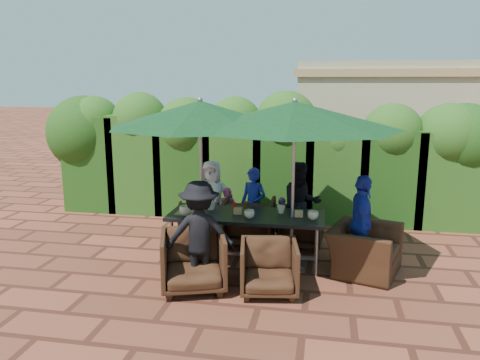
% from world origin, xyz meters
% --- Properties ---
extents(ground, '(80.00, 80.00, 0.00)m').
position_xyz_m(ground, '(0.00, 0.00, 0.00)').
color(ground, brown).
rests_on(ground, ground).
extents(dining_table, '(2.30, 0.90, 0.75)m').
position_xyz_m(dining_table, '(0.16, -0.23, 0.67)').
color(dining_table, black).
rests_on(dining_table, ground).
extents(umbrella_left, '(2.72, 2.72, 2.46)m').
position_xyz_m(umbrella_left, '(-0.52, -0.24, 2.21)').
color(umbrella_left, gray).
rests_on(umbrella_left, ground).
extents(umbrella_right, '(3.00, 3.00, 2.46)m').
position_xyz_m(umbrella_right, '(0.84, -0.28, 2.21)').
color(umbrella_right, gray).
rests_on(umbrella_right, ground).
extents(chair_far_left, '(0.85, 0.82, 0.72)m').
position_xyz_m(chair_far_left, '(-0.80, 0.61, 0.36)').
color(chair_far_left, black).
rests_on(chair_far_left, ground).
extents(chair_far_mid, '(0.84, 0.79, 0.85)m').
position_xyz_m(chair_far_mid, '(0.06, 0.60, 0.42)').
color(chair_far_mid, black).
rests_on(chair_far_mid, ground).
extents(chair_far_right, '(0.74, 0.70, 0.71)m').
position_xyz_m(chair_far_right, '(0.94, 0.63, 0.35)').
color(chair_far_right, black).
rests_on(chair_far_right, ground).
extents(chair_near_left, '(1.02, 0.99, 0.85)m').
position_xyz_m(chair_near_left, '(-0.36, -1.28, 0.42)').
color(chair_near_left, black).
rests_on(chair_near_left, ground).
extents(chair_near_right, '(0.82, 0.79, 0.75)m').
position_xyz_m(chair_near_right, '(0.63, -1.23, 0.37)').
color(chair_near_right, black).
rests_on(chair_near_right, ground).
extents(chair_end_right, '(0.95, 1.18, 0.90)m').
position_xyz_m(chair_end_right, '(1.88, -0.31, 0.45)').
color(chair_end_right, black).
rests_on(chair_end_right, ground).
extents(adult_far_left, '(0.68, 0.41, 1.36)m').
position_xyz_m(adult_far_left, '(-0.62, 0.80, 0.68)').
color(adult_far_left, white).
rests_on(adult_far_left, ground).
extents(adult_far_mid, '(0.55, 0.50, 1.26)m').
position_xyz_m(adult_far_mid, '(0.11, 0.75, 0.63)').
color(adult_far_mid, '#1E2EA5').
rests_on(adult_far_mid, ground).
extents(adult_far_right, '(0.76, 0.60, 1.39)m').
position_xyz_m(adult_far_right, '(0.92, 0.70, 0.70)').
color(adult_far_right, black).
rests_on(adult_far_right, ground).
extents(adult_near_left, '(0.99, 0.62, 1.42)m').
position_xyz_m(adult_near_left, '(-0.30, -1.16, 0.71)').
color(adult_near_left, black).
rests_on(adult_near_left, ground).
extents(adult_end_right, '(0.44, 0.84, 1.40)m').
position_xyz_m(adult_end_right, '(1.82, -0.23, 0.70)').
color(adult_end_right, '#1E2EA5').
rests_on(adult_end_right, ground).
extents(child_left, '(0.33, 0.27, 0.90)m').
position_xyz_m(child_left, '(-0.34, 0.75, 0.45)').
color(child_left, '#C64685').
rests_on(child_left, ground).
extents(child_right, '(0.28, 0.23, 0.76)m').
position_xyz_m(child_right, '(0.60, 0.82, 0.38)').
color(child_right, '#82479A').
rests_on(child_right, ground).
extents(pedestrian_a, '(1.51, 1.36, 1.61)m').
position_xyz_m(pedestrian_a, '(1.36, 4.11, 0.81)').
color(pedestrian_a, '#278123').
rests_on(pedestrian_a, ground).
extents(pedestrian_b, '(0.93, 0.58, 1.91)m').
position_xyz_m(pedestrian_b, '(2.41, 4.47, 0.95)').
color(pedestrian_b, '#C64685').
rests_on(pedestrian_b, ground).
extents(pedestrian_c, '(1.07, 1.07, 1.62)m').
position_xyz_m(pedestrian_c, '(3.19, 4.33, 0.81)').
color(pedestrian_c, gray).
rests_on(pedestrian_c, ground).
extents(cup_a, '(0.17, 0.17, 0.14)m').
position_xyz_m(cup_a, '(-0.72, -0.44, 0.82)').
color(cup_a, beige).
rests_on(cup_a, dining_table).
extents(cup_b, '(0.15, 0.15, 0.14)m').
position_xyz_m(cup_b, '(-0.41, -0.09, 0.82)').
color(cup_b, beige).
rests_on(cup_b, dining_table).
extents(cup_c, '(0.15, 0.15, 0.12)m').
position_xyz_m(cup_c, '(0.24, -0.43, 0.81)').
color(cup_c, beige).
rests_on(cup_c, dining_table).
extents(cup_d, '(0.12, 0.12, 0.12)m').
position_xyz_m(cup_d, '(0.66, -0.09, 0.81)').
color(cup_d, beige).
rests_on(cup_d, dining_table).
extents(cup_e, '(0.16, 0.16, 0.12)m').
position_xyz_m(cup_e, '(1.14, -0.34, 0.81)').
color(cup_e, beige).
rests_on(cup_e, dining_table).
extents(ketchup_bottle, '(0.04, 0.04, 0.17)m').
position_xyz_m(ketchup_bottle, '(-0.02, -0.24, 0.83)').
color(ketchup_bottle, '#B20C0A').
rests_on(ketchup_bottle, dining_table).
extents(sauce_bottle, '(0.04, 0.04, 0.17)m').
position_xyz_m(sauce_bottle, '(0.13, -0.14, 0.83)').
color(sauce_bottle, '#4C230C').
rests_on(sauce_bottle, dining_table).
extents(serving_tray, '(0.35, 0.25, 0.02)m').
position_xyz_m(serving_tray, '(-0.70, -0.36, 0.76)').
color(serving_tray, '#916946').
rests_on(serving_tray, dining_table).
extents(number_block_left, '(0.12, 0.06, 0.10)m').
position_xyz_m(number_block_left, '(0.04, -0.26, 0.80)').
color(number_block_left, tan).
rests_on(number_block_left, dining_table).
extents(number_block_right, '(0.12, 0.06, 0.10)m').
position_xyz_m(number_block_right, '(0.94, -0.24, 0.80)').
color(number_block_right, tan).
rests_on(number_block_right, dining_table).
extents(hedge_wall, '(9.10, 1.60, 2.51)m').
position_xyz_m(hedge_wall, '(-0.14, 2.32, 1.36)').
color(hedge_wall, '#1A360E').
rests_on(hedge_wall, ground).
extents(building, '(6.20, 3.08, 3.20)m').
position_xyz_m(building, '(3.50, 6.99, 1.61)').
color(building, tan).
rests_on(building, ground).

